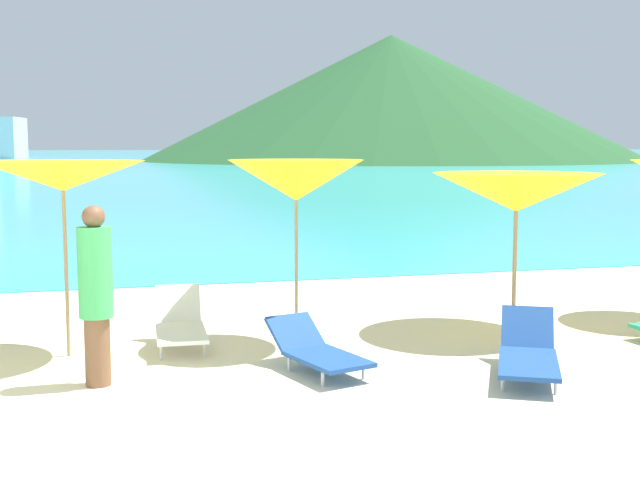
% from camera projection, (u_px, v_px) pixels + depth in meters
% --- Properties ---
extents(ground_plane, '(50.00, 100.00, 0.30)m').
position_uv_depth(ground_plane, '(71.00, 281.00, 16.62)').
color(ground_plane, beige).
extents(ocean_water, '(650.00, 440.00, 0.02)m').
position_uv_depth(ocean_water, '(95.00, 155.00, 225.77)').
color(ocean_water, '#38B7CC').
rests_on(ocean_water, ground_plane).
extents(headland_hill, '(83.80, 83.80, 20.94)m').
position_uv_depth(headland_hill, '(391.00, 98.00, 140.38)').
color(headland_hill, '#235128').
rests_on(headland_hill, ground_plane).
extents(umbrella_4, '(2.08, 2.08, 2.36)m').
position_uv_depth(umbrella_4, '(63.00, 176.00, 9.86)').
color(umbrella_4, '#9E7F59').
rests_on(umbrella_4, ground_plane).
extents(umbrella_5, '(1.80, 1.80, 2.37)m').
position_uv_depth(umbrella_5, '(296.00, 181.00, 10.49)').
color(umbrella_5, '#9E7F59').
rests_on(umbrella_5, ground_plane).
extents(umbrella_6, '(2.34, 2.34, 2.17)m').
position_uv_depth(umbrella_6, '(517.00, 193.00, 11.29)').
color(umbrella_6, '#9E7F59').
rests_on(umbrella_6, ground_plane).
extents(lounge_chair_3, '(1.00, 1.58, 0.54)m').
position_uv_depth(lounge_chair_3, '(317.00, 350.00, 9.39)').
color(lounge_chair_3, '#1E478C').
rests_on(lounge_chair_3, ground_plane).
extents(lounge_chair_4, '(1.33, 1.79, 0.64)m').
position_uv_depth(lounge_chair_4, '(528.00, 352.00, 9.21)').
color(lounge_chair_4, '#1E478C').
rests_on(lounge_chair_4, ground_plane).
extents(lounge_chair_5, '(0.66, 1.44, 0.72)m').
position_uv_depth(lounge_chair_5, '(180.00, 324.00, 10.46)').
color(lounge_chair_5, white).
rests_on(lounge_chair_5, ground_plane).
extents(beachgoer_3, '(0.36, 0.36, 1.93)m').
position_uv_depth(beachgoer_3, '(96.00, 291.00, 8.76)').
color(beachgoer_3, brown).
rests_on(beachgoer_3, ground_plane).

